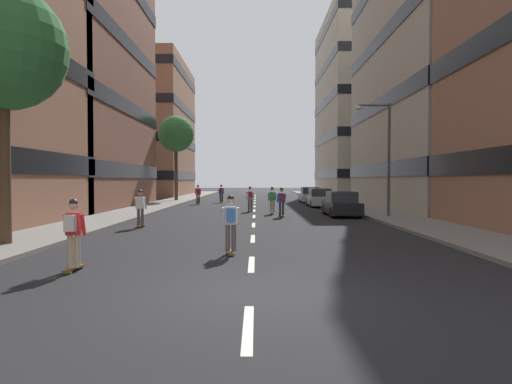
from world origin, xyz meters
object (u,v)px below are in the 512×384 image
skater_4 (200,193)px  skater_6 (232,221)px  skater_0 (274,198)px  skater_7 (283,200)px  street_tree_near (5,49)px  skater_1 (252,197)px  street_tree_mid (178,134)px  skater_5 (75,230)px  skater_2 (142,207)px  parked_car_near (321,198)px  streetlamp_right (384,147)px  skater_3 (223,192)px  parked_car_mid (343,205)px  parked_car_far (311,195)px

skater_4 → skater_6: 26.89m
skater_0 → skater_7: 2.35m
street_tree_near → skater_1: (7.85, 16.18, -5.51)m
street_tree_mid → skater_5: size_ratio=4.88×
skater_0 → skater_2: (-6.46, -8.17, -0.03)m
skater_1 → parked_car_near: bearing=44.6°
streetlamp_right → skater_7: streetlamp_right is taller
skater_1 → skater_3: same height
skater_0 → skater_5: 18.75m
street_tree_mid → skater_7: 22.15m
skater_2 → skater_3: 22.10m
parked_car_mid → skater_0: skater_0 is taller
skater_0 → skater_1: bearing=126.3°
parked_car_near → skater_7: bearing=-110.6°
skater_7 → skater_3: bearing=106.9°
streetlamp_right → skater_2: size_ratio=3.65×
skater_3 → skater_2: bearing=-95.3°
street_tree_near → skater_5: (3.79, -3.74, -5.51)m
street_tree_near → skater_4: bearing=83.2°
street_tree_mid → skater_3: (4.89, -2.83, -5.89)m
parked_car_mid → skater_6: bearing=-113.5°
skater_5 → skater_6: (3.72, 2.45, 0.00)m
skater_1 → skater_7: 4.72m
street_tree_mid → skater_2: bearing=-83.4°
skater_6 → skater_1: bearing=88.9°
skater_2 → skater_1: bearing=63.8°
skater_7 → skater_4: bearing=117.0°
parked_car_mid → skater_5: (-9.73, -16.26, 0.32)m
skater_3 → skater_4: 3.37m
street_tree_mid → skater_6: street_tree_mid is taller
skater_6 → skater_7: size_ratio=1.00×
skater_2 → skater_6: 8.65m
parked_car_far → street_tree_near: street_tree_near is taller
parked_car_near → skater_5: 27.29m
parked_car_far → skater_5: 33.46m
parked_car_near → skater_0: bearing=-119.0°
skater_5 → skater_6: 4.45m
skater_1 → skater_5: bearing=-101.5°
skater_1 → skater_7: size_ratio=1.00×
street_tree_mid → street_tree_near: bearing=-90.0°
streetlamp_right → parked_car_near: bearing=101.0°
parked_car_near → skater_4: skater_4 is taller
parked_car_mid → skater_4: 16.48m
street_tree_mid → skater_0: 19.98m
skater_2 → skater_5: bearing=-84.5°
parked_car_far → skater_1: (-5.67, -12.10, 0.32)m
parked_car_far → skater_7: bearing=-102.8°
parked_car_mid → skater_7: bearing=-170.1°
parked_car_far → skater_4: (-10.51, -3.05, 0.32)m
streetlamp_right → skater_4: (-12.60, 14.23, -3.12)m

